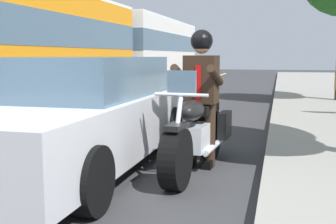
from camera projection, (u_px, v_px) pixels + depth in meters
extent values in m
plane|color=#333335|center=(79.00, 182.00, 4.83)|extent=(80.00, 80.00, 0.00)
cylinder|color=black|center=(176.00, 159.00, 4.52)|extent=(0.67, 0.25, 0.66)
cylinder|color=black|center=(210.00, 134.00, 5.98)|extent=(0.67, 0.25, 0.66)
cube|color=silver|center=(196.00, 137.00, 5.26)|extent=(0.58, 0.32, 0.32)
ellipsoid|color=black|center=(191.00, 110.00, 5.03)|extent=(0.58, 0.32, 0.24)
cube|color=black|center=(203.00, 108.00, 5.55)|extent=(0.72, 0.33, 0.12)
cube|color=black|center=(225.00, 125.00, 5.84)|extent=(0.41, 0.15, 0.36)
cube|color=black|center=(194.00, 123.00, 5.98)|extent=(0.41, 0.15, 0.36)
cylinder|color=silver|center=(176.00, 134.00, 4.51)|extent=(0.35, 0.08, 0.76)
cylinder|color=silver|center=(181.00, 95.00, 4.61)|extent=(0.08, 0.60, 0.04)
cube|color=black|center=(176.00, 127.00, 4.48)|extent=(0.37, 0.19, 0.06)
cylinder|color=silver|center=(214.00, 146.00, 5.51)|extent=(0.90, 0.15, 0.08)
cube|color=slate|center=(182.00, 83.00, 4.61)|extent=(0.06, 0.32, 0.28)
cylinder|color=black|center=(210.00, 134.00, 5.46)|extent=(0.14, 0.14, 0.84)
cube|color=black|center=(208.00, 164.00, 5.45)|extent=(0.27, 0.13, 0.10)
cylinder|color=black|center=(192.00, 133.00, 5.54)|extent=(0.14, 0.14, 0.84)
cube|color=black|center=(190.00, 162.00, 5.53)|extent=(0.27, 0.13, 0.10)
cube|color=black|center=(201.00, 79.00, 5.41)|extent=(0.35, 0.42, 0.60)
cube|color=red|center=(198.00, 83.00, 5.26)|extent=(0.03, 0.07, 0.44)
cylinder|color=black|center=(215.00, 75.00, 5.16)|extent=(0.56, 0.14, 0.28)
cylinder|color=black|center=(181.00, 75.00, 5.30)|extent=(0.56, 0.14, 0.28)
sphere|color=tan|center=(202.00, 45.00, 5.35)|extent=(0.22, 0.22, 0.22)
sphere|color=black|center=(202.00, 41.00, 5.34)|extent=(0.28, 0.28, 0.28)
cube|color=white|center=(153.00, 49.00, 23.13)|extent=(11.00, 2.50, 2.85)
cube|color=slate|center=(153.00, 43.00, 23.08)|extent=(11.04, 2.52, 0.90)
cube|color=slate|center=(176.00, 47.00, 28.37)|extent=(0.06, 2.40, 1.90)
cube|color=white|center=(152.00, 21.00, 22.93)|extent=(11.00, 2.50, 0.10)
cylinder|color=black|center=(151.00, 70.00, 27.05)|extent=(1.00, 0.30, 1.00)
cylinder|color=black|center=(188.00, 70.00, 26.45)|extent=(1.00, 0.30, 1.00)
cylinder|color=black|center=(110.00, 75.00, 20.52)|extent=(1.00, 0.30, 1.00)
cylinder|color=black|center=(158.00, 75.00, 19.92)|extent=(1.00, 0.30, 1.00)
cube|color=orange|center=(26.00, 43.00, 12.09)|extent=(11.00, 2.50, 2.85)
cube|color=slate|center=(26.00, 31.00, 12.05)|extent=(11.04, 2.52, 0.90)
cube|color=slate|center=(103.00, 41.00, 17.34)|extent=(0.06, 2.40, 1.90)
cylinder|color=black|center=(54.00, 80.00, 16.01)|extent=(1.00, 0.30, 1.00)
cylinder|color=black|center=(114.00, 81.00, 15.41)|extent=(1.00, 0.30, 1.00)
cube|color=silver|center=(77.00, 125.00, 5.36)|extent=(4.60, 1.80, 0.70)
cube|color=slate|center=(83.00, 81.00, 5.48)|extent=(2.40, 1.60, 0.60)
cylinder|color=black|center=(91.00, 181.00, 3.79)|extent=(0.64, 0.22, 0.64)
cylinder|color=black|center=(171.00, 128.00, 6.57)|extent=(0.64, 0.22, 0.64)
cylinder|color=black|center=(70.00, 123.00, 6.99)|extent=(0.64, 0.22, 0.64)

